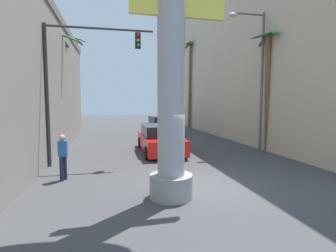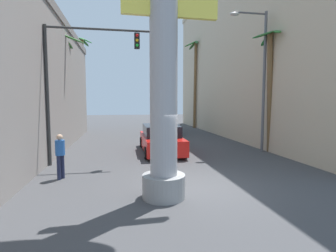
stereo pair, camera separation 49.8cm
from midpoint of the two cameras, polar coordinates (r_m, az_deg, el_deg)
The scene contains 12 objects.
ground_plane at distance 18.71m, azimuth -4.01°, elevation -3.60°, with size 85.20×85.20×0.00m, color #424244.
building_right at distance 24.65m, azimuth 17.45°, elevation 14.30°, with size 6.87×27.41×13.70m.
neon_sign_pole at distance 7.90m, azimuth -1.17°, elevation 20.11°, with size 3.12×1.29×10.79m.
street_lamp at distance 16.03m, azimuth 18.03°, elevation 11.50°, with size 2.24×0.28×7.89m.
traffic_light_mast at distance 12.58m, azimuth -19.76°, elevation 11.66°, with size 4.76×0.32×6.23m.
car_lead at distance 15.01m, azimuth -2.67°, elevation -2.91°, with size 2.22×5.15×1.56m.
car_far at distance 24.30m, azimuth -2.36°, elevation 0.17°, with size 2.20×4.62×1.56m.
palm_tree_far_left at distance 27.39m, azimuth -19.82°, elevation 11.06°, with size 2.46×2.37×9.16m.
palm_tree_far_right at distance 29.55m, azimuth 4.39°, elevation 11.73°, with size 2.73×2.74×9.59m.
palm_tree_near_right at distance 16.12m, azimuth 20.34°, elevation 10.93°, with size 2.43×2.40×6.85m.
palm_tree_mid_left at distance 18.02m, azimuth -23.73°, elevation 10.66°, with size 3.18×3.22×7.17m.
pedestrian_curb_left at distance 10.41m, azimuth -23.22°, elevation -5.56°, with size 0.46×0.46×1.68m.
Camera 1 is at (-2.94, -8.25, 2.84)m, focal length 28.00 mm.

